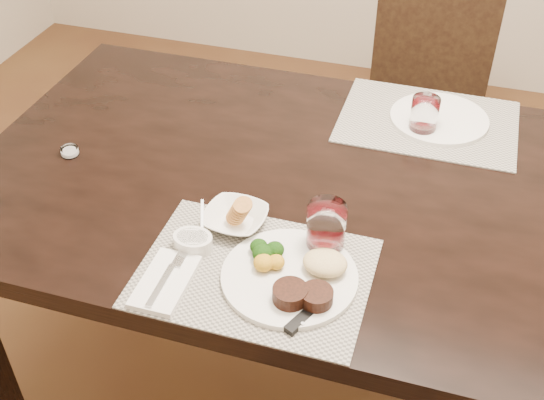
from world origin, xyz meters
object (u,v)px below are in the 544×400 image
(cracker_bowl, at_px, (235,218))
(far_plate, at_px, (439,119))
(steak_knife, at_px, (310,304))
(chair_far, at_px, (424,93))
(dinner_plate, at_px, (295,276))
(wine_glass_near, at_px, (326,230))

(cracker_bowl, xyz_separation_m, far_plate, (0.37, 0.56, -0.01))
(steak_knife, height_order, far_plate, steak_knife)
(chair_far, distance_m, dinner_plate, 1.30)
(dinner_plate, height_order, wine_glass_near, wine_glass_near)
(steak_knife, bearing_deg, wine_glass_near, 118.90)
(dinner_plate, relative_size, steak_knife, 1.10)
(dinner_plate, bearing_deg, steak_knife, -37.35)
(dinner_plate, distance_m, cracker_bowl, 0.21)
(dinner_plate, xyz_separation_m, far_plate, (0.20, 0.68, -0.01))
(steak_knife, height_order, wine_glass_near, wine_glass_near)
(steak_knife, bearing_deg, far_plate, 102.39)
(cracker_bowl, relative_size, wine_glass_near, 1.30)
(cracker_bowl, relative_size, far_plate, 0.56)
(dinner_plate, height_order, steak_knife, dinner_plate)
(steak_knife, xyz_separation_m, far_plate, (0.16, 0.74, 0.00))
(wine_glass_near, bearing_deg, dinner_plate, -106.34)
(chair_far, height_order, wine_glass_near, chair_far)
(chair_far, bearing_deg, far_plate, -82.38)
(chair_far, relative_size, wine_glass_near, 8.13)
(chair_far, bearing_deg, cracker_bowl, -104.60)
(dinner_plate, distance_m, wine_glass_near, 0.12)
(chair_far, height_order, steak_knife, chair_far)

